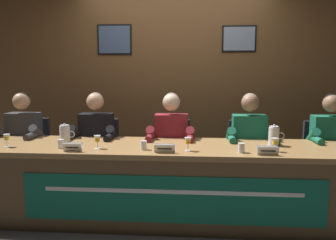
# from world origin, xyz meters

# --- Properties ---
(ground_plane) EXTENTS (12.00, 12.00, 0.00)m
(ground_plane) POSITION_xyz_m (0.00, 0.00, 0.00)
(ground_plane) COLOR #4C4742
(wall_back_panelled) EXTENTS (5.73, 0.14, 2.60)m
(wall_back_panelled) POSITION_xyz_m (-0.00, 1.38, 1.30)
(wall_back_panelled) COLOR brown
(wall_back_panelled) RESTS_ON ground_plane
(conference_table) EXTENTS (4.53, 0.84, 0.73)m
(conference_table) POSITION_xyz_m (0.00, -0.12, 0.52)
(conference_table) COLOR olive
(conference_table) RESTS_ON ground_plane
(chair_far_left) EXTENTS (0.44, 0.44, 0.89)m
(chair_far_left) POSITION_xyz_m (-1.69, 0.60, 0.43)
(chair_far_left) COLOR black
(chair_far_left) RESTS_ON ground_plane
(panelist_far_left) EXTENTS (0.51, 0.48, 1.21)m
(panelist_far_left) POSITION_xyz_m (-1.69, 0.40, 0.70)
(panelist_far_left) COLOR black
(panelist_far_left) RESTS_ON ground_plane
(juice_glass_far_left) EXTENTS (0.06, 0.06, 0.12)m
(juice_glass_far_left) POSITION_xyz_m (-1.53, -0.18, 0.82)
(juice_glass_far_left) COLOR white
(juice_glass_far_left) RESTS_ON conference_table
(chair_left) EXTENTS (0.44, 0.44, 0.89)m
(chair_left) POSITION_xyz_m (-0.85, 0.60, 0.43)
(chair_left) COLOR black
(chair_left) RESTS_ON ground_plane
(panelist_left) EXTENTS (0.51, 0.48, 1.21)m
(panelist_left) POSITION_xyz_m (-0.85, 0.40, 0.70)
(panelist_left) COLOR black
(panelist_left) RESTS_ON ground_plane
(nameplate_left) EXTENTS (0.17, 0.06, 0.08)m
(nameplate_left) POSITION_xyz_m (-0.83, -0.32, 0.77)
(nameplate_left) COLOR white
(nameplate_left) RESTS_ON conference_table
(juice_glass_left) EXTENTS (0.06, 0.06, 0.12)m
(juice_glass_left) POSITION_xyz_m (-0.65, -0.19, 0.82)
(juice_glass_left) COLOR white
(juice_glass_left) RESTS_ON conference_table
(water_cup_left) EXTENTS (0.06, 0.06, 0.08)m
(water_cup_left) POSITION_xyz_m (-0.99, -0.20, 0.77)
(water_cup_left) COLOR silver
(water_cup_left) RESTS_ON conference_table
(chair_center) EXTENTS (0.44, 0.44, 0.89)m
(chair_center) POSITION_xyz_m (0.00, 0.60, 0.43)
(chair_center) COLOR black
(chair_center) RESTS_ON ground_plane
(panelist_center) EXTENTS (0.51, 0.48, 1.21)m
(panelist_center) POSITION_xyz_m (0.00, 0.40, 0.70)
(panelist_center) COLOR black
(panelist_center) RESTS_ON ground_plane
(nameplate_center) EXTENTS (0.18, 0.06, 0.08)m
(nameplate_center) POSITION_xyz_m (-0.01, -0.31, 0.77)
(nameplate_center) COLOR white
(nameplate_center) RESTS_ON conference_table
(juice_glass_center) EXTENTS (0.06, 0.06, 0.12)m
(juice_glass_center) POSITION_xyz_m (0.20, -0.22, 0.82)
(juice_glass_center) COLOR white
(juice_glass_center) RESTS_ON conference_table
(water_cup_center) EXTENTS (0.06, 0.06, 0.08)m
(water_cup_center) POSITION_xyz_m (-0.21, -0.20, 0.77)
(water_cup_center) COLOR silver
(water_cup_center) RESTS_ON conference_table
(chair_right) EXTENTS (0.44, 0.44, 0.89)m
(chair_right) POSITION_xyz_m (0.85, 0.60, 0.43)
(chair_right) COLOR black
(chair_right) RESTS_ON ground_plane
(panelist_right) EXTENTS (0.51, 0.48, 1.21)m
(panelist_right) POSITION_xyz_m (0.85, 0.40, 0.70)
(panelist_right) COLOR black
(panelist_right) RESTS_ON ground_plane
(nameplate_right) EXTENTS (0.18, 0.06, 0.08)m
(nameplate_right) POSITION_xyz_m (0.89, -0.32, 0.77)
(nameplate_right) COLOR white
(nameplate_right) RESTS_ON conference_table
(juice_glass_right) EXTENTS (0.06, 0.06, 0.12)m
(juice_glass_right) POSITION_xyz_m (0.97, -0.18, 0.82)
(juice_glass_right) COLOR white
(juice_glass_right) RESTS_ON conference_table
(water_cup_right) EXTENTS (0.06, 0.06, 0.08)m
(water_cup_right) POSITION_xyz_m (0.67, -0.25, 0.77)
(water_cup_right) COLOR silver
(water_cup_right) RESTS_ON conference_table
(chair_far_right) EXTENTS (0.44, 0.44, 0.89)m
(chair_far_right) POSITION_xyz_m (1.69, 0.60, 0.43)
(chair_far_right) COLOR black
(chair_far_right) RESTS_ON ground_plane
(panelist_far_right) EXTENTS (0.51, 0.48, 1.21)m
(panelist_far_right) POSITION_xyz_m (1.69, 0.40, 0.70)
(panelist_far_right) COLOR black
(panelist_far_right) RESTS_ON ground_plane
(water_pitcher_left_side) EXTENTS (0.15, 0.10, 0.21)m
(water_pitcher_left_side) POSITION_xyz_m (-1.02, -0.01, 0.83)
(water_pitcher_left_side) COLOR silver
(water_pitcher_left_side) RESTS_ON conference_table
(water_pitcher_right_side) EXTENTS (0.15, 0.10, 0.21)m
(water_pitcher_right_side) POSITION_xyz_m (1.02, 0.07, 0.83)
(water_pitcher_right_side) COLOR silver
(water_pitcher_right_side) RESTS_ON conference_table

